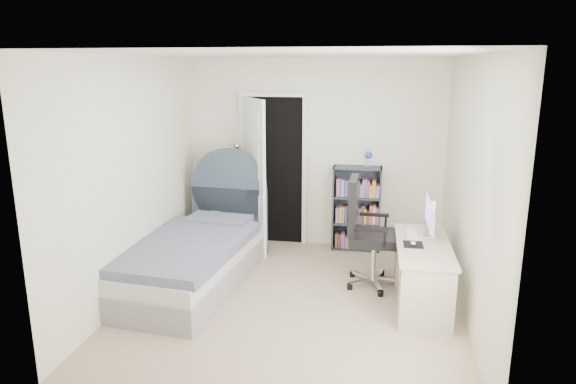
% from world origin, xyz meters
% --- Properties ---
extents(room_shell, '(3.50, 3.70, 2.60)m').
position_xyz_m(room_shell, '(0.00, 0.00, 1.25)').
color(room_shell, gray).
rests_on(room_shell, ground).
extents(door, '(0.92, 0.72, 2.06)m').
position_xyz_m(door, '(-0.67, 1.55, 1.03)').
color(door, black).
rests_on(door, ground).
extents(bed, '(1.27, 2.34, 1.38)m').
position_xyz_m(bed, '(-1.15, 0.27, 0.31)').
color(bed, gray).
rests_on(bed, ground).
extents(nightstand, '(0.37, 0.37, 0.55)m').
position_xyz_m(nightstand, '(-1.19, 1.32, 0.36)').
color(nightstand, tan).
rests_on(nightstand, ground).
extents(floor_lamp, '(0.20, 0.20, 1.39)m').
position_xyz_m(floor_lamp, '(-1.05, 1.69, 0.57)').
color(floor_lamp, silver).
rests_on(floor_lamp, ground).
extents(bookcase, '(0.63, 0.27, 1.33)m').
position_xyz_m(bookcase, '(0.59, 1.66, 0.53)').
color(bookcase, '#354048').
rests_on(bookcase, ground).
extents(desk, '(0.53, 1.33, 1.09)m').
position_xyz_m(desk, '(1.32, 0.14, 0.36)').
color(desk, beige).
rests_on(desk, ground).
extents(office_chair, '(0.62, 0.64, 1.22)m').
position_xyz_m(office_chair, '(0.73, 0.51, 0.67)').
color(office_chair, silver).
rests_on(office_chair, ground).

